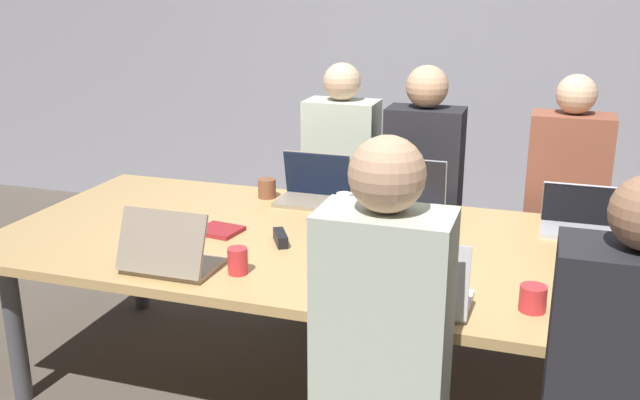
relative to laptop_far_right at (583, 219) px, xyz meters
The scene contains 19 objects.
ground_plane 1.28m from the laptop_far_right, 152.48° to the right, with size 24.00×24.00×0.00m, color brown.
curtain_wall 2.19m from the laptop_far_right, 114.76° to the left, with size 12.00×0.06×2.80m.
conference_table 1.00m from the laptop_far_right, 152.48° to the right, with size 3.28×1.36×0.74m.
laptop_far_right is the anchor object (origin of this frame).
person_far_right 0.50m from the laptop_far_right, 98.53° to the left, with size 0.40×0.24×1.39m.
laptop_near_midright 1.15m from the laptop_far_right, 119.30° to the right, with size 0.37×0.26×0.27m.
person_near_midright 1.46m from the laptop_far_right, 114.55° to the right, with size 0.40×0.24×1.41m.
laptop_far_center 0.81m from the laptop_far_right, behind, with size 0.36×0.25×0.26m.
person_far_center 0.91m from the laptop_far_right, 152.08° to the left, with size 0.40×0.24×1.41m.
cup_far_center 1.11m from the laptop_far_right, behind, with size 0.08×0.08×0.09m.
laptop_far_midleft 1.30m from the laptop_far_right, behind, with size 0.35×0.25×0.25m.
person_far_midleft 1.39m from the laptop_far_right, 158.12° to the left, with size 0.40×0.24×1.40m.
cup_far_midleft 1.55m from the laptop_far_right, behind, with size 0.09×0.09×0.10m.
laptop_near_left 1.82m from the laptop_far_right, 147.55° to the right, with size 0.36×0.26×0.25m.
cup_near_left 1.57m from the laptop_far_right, 144.48° to the right, with size 0.08×0.08×0.10m.
laptop_near_right 0.91m from the laptop_far_right, 85.23° to the right, with size 0.32×0.23×0.24m.
cup_near_right 0.91m from the laptop_far_right, 101.49° to the right, with size 0.09×0.09×0.09m.
stapler 1.36m from the laptop_far_right, 155.88° to the right, with size 0.11×0.15×0.05m.
notebook 1.63m from the laptop_far_right, 161.69° to the right, with size 0.20×0.19×0.02m.
Camera 1 is at (0.70, -2.77, 1.83)m, focal length 40.00 mm.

